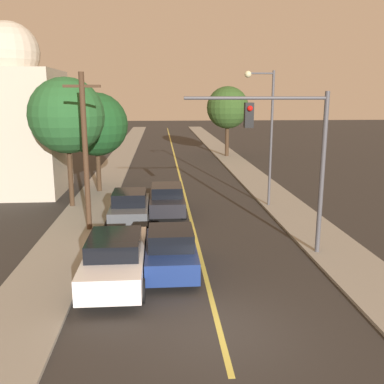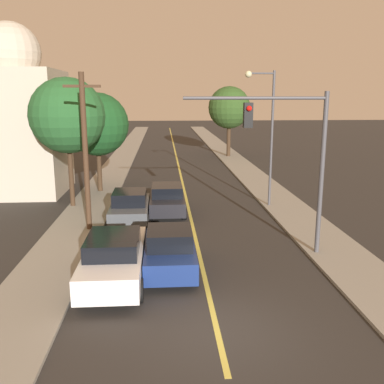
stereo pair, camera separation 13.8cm
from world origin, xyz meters
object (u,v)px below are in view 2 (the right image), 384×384
tree_left_near (67,116)px  tree_left_far (97,124)px  car_outer_lane_front (114,257)px  utility_pole_left (85,150)px  domed_building_left (16,120)px  traffic_signal_mast (291,145)px  tree_right_near (229,108)px  car_outer_lane_second (130,206)px  car_near_lane_front (170,251)px  car_near_lane_second (167,199)px  streetlamp_right (266,121)px

tree_left_near → tree_left_far: (1.00, 3.76, -0.71)m
car_outer_lane_front → utility_pole_left: size_ratio=0.71×
utility_pole_left → domed_building_left: domed_building_left is taller
traffic_signal_mast → tree_right_near: 27.77m
car_outer_lane_front → tree_left_near: 11.47m
car_outer_lane_second → utility_pole_left: (-1.78, -1.47, 2.99)m
utility_pole_left → tree_right_near: bearing=67.1°
tree_right_near → domed_building_left: domed_building_left is taller
car_outer_lane_front → tree_left_near: size_ratio=0.71×
car_near_lane_front → car_outer_lane_second: (-1.86, 6.47, -0.01)m
utility_pole_left → tree_left_near: 4.90m
car_near_lane_second → tree_right_near: tree_right_near is taller
streetlamp_right → domed_building_left: bearing=162.0°
car_near_lane_front → utility_pole_left: (-3.64, 5.00, 2.98)m
streetlamp_right → utility_pole_left: bearing=-157.0°
tree_right_near → utility_pole_left: bearing=-112.9°
car_outer_lane_front → traffic_signal_mast: bearing=17.5°
traffic_signal_mast → tree_left_near: bearing=140.5°
traffic_signal_mast → tree_left_far: tree_left_far is taller
car_near_lane_second → streetlamp_right: 6.77m
tree_right_near → tree_left_near: bearing=-121.0°
car_near_lane_front → tree_left_near: size_ratio=0.55×
car_outer_lane_front → car_outer_lane_second: car_outer_lane_front is taller
car_outer_lane_second → tree_right_near: 24.42m
traffic_signal_mast → tree_right_near: bearing=86.0°
traffic_signal_mast → domed_building_left: size_ratio=0.59×
car_outer_lane_second → tree_left_far: bearing=109.9°
utility_pole_left → tree_right_near: utility_pole_left is taller
car_near_lane_front → car_outer_lane_second: size_ratio=0.91×
domed_building_left → tree_left_near: bearing=-45.8°
utility_pole_left → car_outer_lane_second: bearing=39.6°
tree_left_near → tree_left_far: tree_left_near is taller
car_near_lane_second → utility_pole_left: (-3.64, -2.92, 3.01)m
tree_right_near → domed_building_left: (-15.85, -15.41, -0.33)m
streetlamp_right → domed_building_left: 15.49m
streetlamp_right → tree_right_near: size_ratio=1.05×
traffic_signal_mast → domed_building_left: 18.55m
car_outer_lane_second → streetlamp_right: 8.59m
tree_left_near → domed_building_left: size_ratio=0.67×
car_near_lane_front → tree_right_near: 30.04m
car_outer_lane_second → utility_pole_left: size_ratio=0.60×
car_outer_lane_second → traffic_signal_mast: size_ratio=0.69×
car_outer_lane_front → streetlamp_right: streetlamp_right is taller
car_outer_lane_front → car_outer_lane_second: size_ratio=1.17×
car_near_lane_front → utility_pole_left: bearing=126.0°
car_outer_lane_front → tree_left_far: bearing=99.9°
car_near_lane_second → traffic_signal_mast: (4.55, -6.58, 3.57)m
car_near_lane_front → domed_building_left: size_ratio=0.37×
tree_left_near → car_near_lane_second: bearing=-16.0°
car_near_lane_front → streetlamp_right: streetlamp_right is taller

